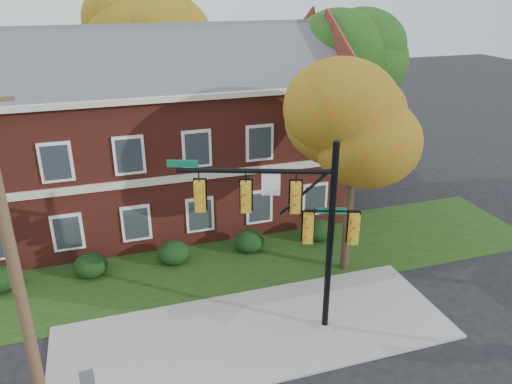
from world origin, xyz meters
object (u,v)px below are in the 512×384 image
object	(u,v)px
apartment_building	(151,124)
hedge_far_left	(0,279)
hedge_right	(249,241)
tree_far_rear	(153,30)
hedge_center	(174,253)
hedge_far_right	(319,230)
traffic_signal	(293,219)
utility_pole	(12,257)
hedge_left	(91,265)
tree_near_right	(363,120)
tree_right_rear	(351,49)

from	to	relation	value
apartment_building	hedge_far_left	distance (m)	9.82
hedge_right	tree_far_rear	bearing A→B (deg)	99.36
apartment_building	hedge_far_left	bearing A→B (deg)	-143.11
tree_far_rear	hedge_center	bearing A→B (deg)	-95.85
hedge_center	hedge_far_right	size ratio (longest dim) A/B	1.00
traffic_signal	utility_pole	world-z (taller)	utility_pole
hedge_far_left	hedge_right	xyz separation A→B (m)	(10.50, 0.00, 0.00)
hedge_far_left	hedge_left	xyz separation A→B (m)	(3.50, 0.00, 0.00)
hedge_center	tree_near_right	xyz separation A→B (m)	(7.22, -2.83, 6.14)
hedge_center	tree_far_rear	world-z (taller)	tree_far_rear
hedge_far_left	hedge_left	distance (m)	3.50
hedge_center	hedge_far_right	world-z (taller)	same
hedge_far_right	tree_near_right	distance (m)	6.77
apartment_building	hedge_center	world-z (taller)	apartment_building
apartment_building	utility_pole	world-z (taller)	utility_pole
hedge_center	traffic_signal	world-z (taller)	traffic_signal
tree_near_right	hedge_right	bearing A→B (deg)	142.72
hedge_far_right	utility_pole	world-z (taller)	utility_pole
hedge_center	hedge_right	xyz separation A→B (m)	(3.50, 0.00, 0.00)
tree_far_rear	traffic_signal	world-z (taller)	tree_far_rear
hedge_far_left	hedge_far_right	distance (m)	14.00
tree_far_rear	utility_pole	bearing A→B (deg)	-107.73
utility_pole	hedge_far_right	bearing A→B (deg)	13.20
traffic_signal	utility_pole	xyz separation A→B (m)	(-8.28, -1.02, 0.60)
hedge_far_left	tree_right_rear	world-z (taller)	tree_right_rear
hedge_far_left	tree_right_rear	bearing A→B (deg)	18.45
apartment_building	tree_near_right	bearing A→B (deg)	-48.23
utility_pole	tree_far_rear	bearing A→B (deg)	56.15
tree_near_right	tree_far_rear	distance (m)	17.12
hedge_far_right	utility_pole	bearing A→B (deg)	-150.67
hedge_far_right	traffic_signal	world-z (taller)	traffic_signal
apartment_building	hedge_far_left	size ratio (longest dim) A/B	13.43
hedge_far_right	tree_far_rear	size ratio (longest dim) A/B	0.12
tree_right_rear	tree_far_rear	size ratio (longest dim) A/B	0.92
hedge_far_right	tree_far_rear	bearing A→B (deg)	113.37
hedge_far_right	utility_pole	size ratio (longest dim) A/B	0.14
hedge_far_left	hedge_center	size ratio (longest dim) A/B	1.00
hedge_far_right	tree_far_rear	xyz separation A→B (m)	(-5.66, 13.09, 8.32)
hedge_right	tree_right_rear	world-z (taller)	tree_right_rear
traffic_signal	utility_pole	distance (m)	8.36
hedge_left	tree_near_right	size ratio (longest dim) A/B	0.16
hedge_far_left	hedge_left	world-z (taller)	same
hedge_far_right	traffic_signal	size ratio (longest dim) A/B	0.20
tree_far_rear	utility_pole	xyz separation A→B (m)	(-6.34, -19.84, -3.88)
apartment_building	tree_right_rear	world-z (taller)	tree_right_rear
hedge_left	hedge_far_right	bearing A→B (deg)	0.00
tree_far_rear	hedge_far_right	bearing A→B (deg)	-66.63
hedge_far_left	tree_near_right	world-z (taller)	tree_near_right
hedge_left	tree_right_rear	bearing A→B (deg)	22.42
hedge_right	utility_pole	bearing A→B (deg)	-141.58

